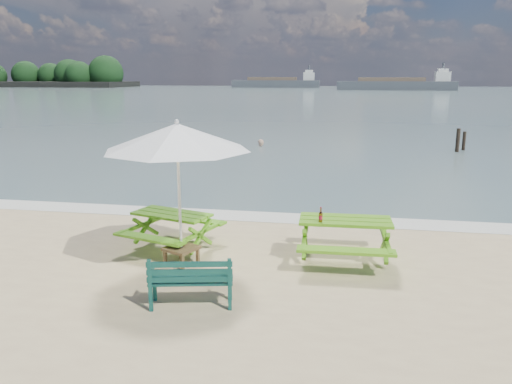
% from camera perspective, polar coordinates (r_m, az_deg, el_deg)
% --- Properties ---
extents(sea, '(300.00, 300.00, 0.00)m').
position_cam_1_polar(sea, '(92.01, 9.11, 10.89)').
color(sea, slate).
rests_on(sea, ground).
extents(foam_strip, '(22.00, 0.90, 0.01)m').
position_cam_1_polar(foam_strip, '(12.15, 0.82, -2.85)').
color(foam_strip, silver).
rests_on(foam_strip, ground).
extents(picnic_table_left, '(1.96, 2.07, 0.73)m').
position_cam_1_polar(picnic_table_left, '(10.04, -9.54, -4.46)').
color(picnic_table_left, '#529D17').
rests_on(picnic_table_left, ground).
extents(picnic_table_right, '(1.72, 1.90, 0.80)m').
position_cam_1_polar(picnic_table_right, '(9.41, 10.09, -5.48)').
color(picnic_table_right, '#539616').
rests_on(picnic_table_right, ground).
extents(park_bench, '(1.29, 0.66, 0.76)m').
position_cam_1_polar(park_bench, '(7.64, -7.39, -11.08)').
color(park_bench, '#0E3B35').
rests_on(park_bench, ground).
extents(side_table, '(0.68, 0.68, 0.34)m').
position_cam_1_polar(side_table, '(9.22, -8.51, -7.17)').
color(side_table, brown).
rests_on(side_table, ground).
extents(patio_umbrella, '(3.42, 3.42, 2.56)m').
position_cam_1_polar(patio_umbrella, '(8.72, -8.99, 6.22)').
color(patio_umbrella, silver).
rests_on(patio_umbrella, ground).
extents(beer_bottle, '(0.07, 0.07, 0.27)m').
position_cam_1_polar(beer_bottle, '(9.01, 7.40, -2.86)').
color(beer_bottle, '#9A4816').
rests_on(beer_bottle, picnic_table_right).
extents(swimmer, '(0.67, 0.51, 1.63)m').
position_cam_1_polar(swimmer, '(24.62, 0.51, 4.17)').
color(swimmer, tan).
rests_on(swimmer, ground).
extents(mooring_pilings, '(0.56, 0.76, 1.26)m').
position_cam_1_polar(mooring_pilings, '(24.60, 22.30, 5.24)').
color(mooring_pilings, black).
rests_on(mooring_pilings, ground).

